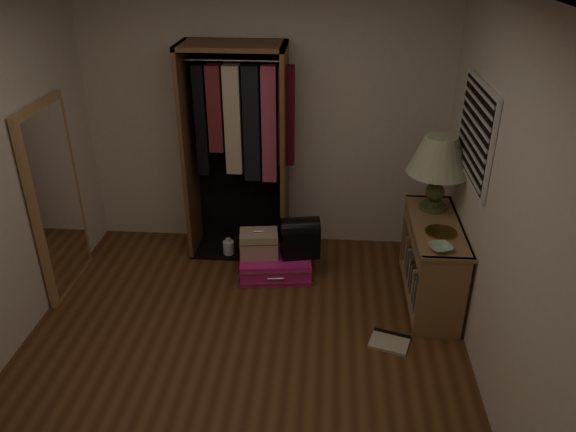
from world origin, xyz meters
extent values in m
plane|color=#563318|center=(0.00, 0.00, 0.00)|extent=(4.00, 4.00, 0.00)
cube|color=silver|center=(0.00, 2.00, 1.30)|extent=(3.50, 0.02, 2.60)
cube|color=silver|center=(1.75, 0.00, 1.30)|extent=(0.02, 4.00, 2.60)
cube|color=white|center=(1.73, 1.00, 1.55)|extent=(0.03, 0.96, 0.76)
cube|color=black|center=(1.73, 1.00, 1.55)|extent=(0.03, 0.90, 0.70)
cube|color=silver|center=(1.71, 1.00, 1.24)|extent=(0.01, 0.88, 0.02)
cube|color=silver|center=(1.71, 1.00, 1.32)|extent=(0.01, 0.88, 0.02)
cube|color=silver|center=(1.71, 1.00, 1.39)|extent=(0.01, 0.88, 0.02)
cube|color=silver|center=(1.71, 1.00, 1.47)|extent=(0.01, 0.88, 0.02)
cube|color=silver|center=(1.71, 1.00, 1.55)|extent=(0.01, 0.88, 0.02)
cube|color=silver|center=(1.71, 1.00, 1.63)|extent=(0.01, 0.88, 0.02)
cube|color=silver|center=(1.71, 1.00, 1.71)|extent=(0.01, 0.88, 0.02)
cube|color=silver|center=(1.71, 1.00, 1.78)|extent=(0.01, 0.88, 0.02)
cube|color=silver|center=(1.71, 1.00, 1.86)|extent=(0.01, 0.88, 0.02)
cube|color=olive|center=(1.54, 0.46, 0.38)|extent=(0.40, 0.03, 0.75)
cube|color=olive|center=(1.54, 1.54, 0.38)|extent=(0.40, 0.03, 0.75)
cube|color=olive|center=(1.54, 1.00, 0.06)|extent=(0.40, 1.04, 0.03)
cube|color=olive|center=(1.54, 1.00, 0.57)|extent=(0.40, 1.04, 0.03)
cube|color=olive|center=(1.54, 1.00, 0.73)|extent=(0.42, 1.12, 0.03)
cube|color=brown|center=(1.73, 1.00, 0.38)|extent=(0.02, 1.10, 0.75)
cube|color=olive|center=(1.53, 1.33, 0.65)|extent=(0.36, 0.38, 0.13)
cube|color=gray|center=(1.46, 0.53, 0.20)|extent=(0.19, 0.03, 0.26)
cube|color=#4C3833|center=(1.48, 0.58, 0.23)|extent=(0.22, 0.04, 0.30)
cube|color=#B7AD99|center=(1.48, 0.63, 0.23)|extent=(0.22, 0.04, 0.32)
cube|color=brown|center=(1.47, 0.67, 0.22)|extent=(0.21, 0.04, 0.30)
cube|color=#3F4C59|center=(1.48, 0.71, 0.23)|extent=(0.21, 0.04, 0.31)
cube|color=gray|center=(1.46, 0.76, 0.20)|extent=(0.18, 0.04, 0.25)
cube|color=#59594C|center=(1.46, 0.80, 0.21)|extent=(0.17, 0.04, 0.27)
cube|color=#B2724C|center=(1.45, 0.86, 0.22)|extent=(0.17, 0.04, 0.29)
cube|color=beige|center=(1.47, 0.91, 0.21)|extent=(0.21, 0.03, 0.27)
cube|color=#332D38|center=(1.46, 0.96, 0.22)|extent=(0.19, 0.05, 0.28)
cube|color=gray|center=(1.47, 1.01, 0.20)|extent=(0.20, 0.04, 0.25)
cube|color=#4C3833|center=(1.46, 1.07, 0.21)|extent=(0.18, 0.05, 0.28)
cube|color=#B7AD99|center=(1.46, 1.12, 0.20)|extent=(0.17, 0.05, 0.24)
cube|color=brown|center=(1.46, 1.18, 0.19)|extent=(0.17, 0.04, 0.24)
cube|color=#3F4C59|center=(1.46, 1.23, 0.19)|extent=(0.18, 0.05, 0.23)
cube|color=gray|center=(1.45, 1.29, 0.20)|extent=(0.17, 0.05, 0.25)
cube|color=#59594C|center=(1.46, 1.35, 0.20)|extent=(0.18, 0.03, 0.26)
cube|color=#B2724C|center=(1.46, 1.39, 0.23)|extent=(0.19, 0.05, 0.31)
cube|color=beige|center=(1.47, 1.43, 0.22)|extent=(0.21, 0.03, 0.30)
cube|color=brown|center=(-0.70, 1.74, 1.02)|extent=(0.04, 0.50, 2.05)
cube|color=brown|center=(0.20, 1.74, 1.02)|extent=(0.04, 0.50, 2.05)
cube|color=brown|center=(-0.25, 1.74, 2.03)|extent=(0.95, 0.50, 0.04)
cube|color=black|center=(-0.25, 1.98, 1.02)|extent=(0.95, 0.02, 2.05)
cube|color=black|center=(-0.25, 1.74, 0.01)|extent=(0.95, 0.50, 0.02)
cylinder|color=silver|center=(-0.25, 1.74, 1.90)|extent=(0.87, 0.02, 0.02)
cube|color=black|center=(-0.55, 1.72, 1.36)|extent=(0.10, 0.15, 1.03)
cube|color=maroon|center=(-0.42, 1.72, 1.47)|extent=(0.13, 0.16, 0.79)
cube|color=beige|center=(-0.26, 1.72, 1.37)|extent=(0.15, 0.15, 1.01)
cube|color=black|center=(-0.09, 1.72, 1.33)|extent=(0.15, 0.12, 1.07)
cube|color=#BF4C72|center=(0.07, 1.72, 1.33)|extent=(0.13, 0.10, 1.09)
cube|color=#590F19|center=(0.23, 1.72, 1.41)|extent=(0.14, 0.11, 0.91)
cube|color=tan|center=(-1.71, 1.00, 0.85)|extent=(0.05, 0.80, 1.70)
cube|color=white|center=(-1.68, 1.00, 0.85)|extent=(0.01, 0.68, 1.58)
cube|color=#E01B8B|center=(0.15, 1.29, 0.10)|extent=(0.71, 0.54, 0.21)
cube|color=silver|center=(0.15, 1.29, 0.05)|extent=(0.73, 0.56, 0.01)
cube|color=silver|center=(0.15, 1.29, 0.16)|extent=(0.73, 0.56, 0.01)
cylinder|color=silver|center=(0.18, 1.05, 0.10)|extent=(0.15, 0.04, 0.02)
cube|color=#B6A78B|center=(0.00, 1.29, 0.32)|extent=(0.38, 0.28, 0.24)
cube|color=brown|center=(0.00, 1.29, 0.37)|extent=(0.38, 0.29, 0.01)
cylinder|color=silver|center=(0.00, 1.29, 0.45)|extent=(0.10, 0.03, 0.02)
cube|color=black|center=(0.38, 1.33, 0.34)|extent=(0.39, 0.29, 0.27)
cylinder|color=black|center=(0.38, 1.33, 0.47)|extent=(0.39, 0.29, 0.23)
cylinder|color=#404F26|center=(1.54, 1.28, 0.77)|extent=(0.27, 0.27, 0.04)
cylinder|color=#404F26|center=(1.54, 1.28, 0.81)|extent=(0.16, 0.16, 0.05)
sphere|color=#404F26|center=(1.54, 1.28, 0.92)|extent=(0.19, 0.19, 0.16)
cylinder|color=#404F26|center=(1.54, 1.28, 1.04)|extent=(0.07, 0.07, 0.09)
cone|color=silver|center=(1.54, 1.28, 1.25)|extent=(0.62, 0.62, 0.32)
cone|color=beige|center=(1.54, 1.28, 1.25)|extent=(0.56, 0.56, 0.30)
cylinder|color=#AE8F43|center=(1.54, 0.84, 0.76)|extent=(0.31, 0.31, 0.01)
imported|color=#A9CBB1|center=(1.49, 0.57, 0.77)|extent=(0.22, 0.22, 0.04)
cylinder|color=white|center=(-0.35, 1.60, 0.08)|extent=(0.13, 0.13, 0.15)
cylinder|color=white|center=(-0.35, 1.60, 0.17)|extent=(0.05, 0.05, 0.04)
cube|color=beige|center=(1.15, 0.36, 0.01)|extent=(0.35, 0.31, 0.02)
cube|color=black|center=(1.18, 0.46, 0.01)|extent=(0.30, 0.12, 0.03)
camera|label=1|loc=(0.62, -3.18, 2.93)|focal=35.00mm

